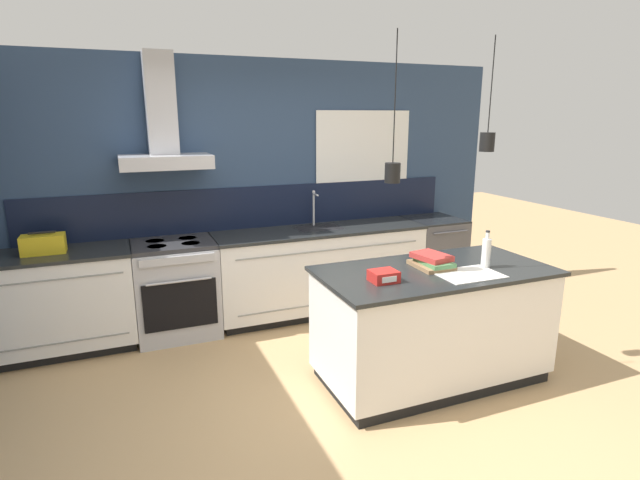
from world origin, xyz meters
TOP-DOWN VIEW (x-y plane):
  - ground_plane at (0.00, 0.00)m, footprint 16.00×16.00m
  - wall_back at (-0.05, 2.00)m, footprint 5.60×2.06m
  - counter_run_left at (-1.80, 1.69)m, footprint 1.14×0.64m
  - counter_run_sink at (0.61, 1.69)m, footprint 2.22×0.64m
  - oven_range at (-0.86, 1.69)m, footprint 0.75×0.66m
  - dishwasher at (2.01, 1.69)m, footprint 0.59×0.65m
  - kitchen_island at (0.89, 0.06)m, footprint 1.79×0.90m
  - bottle_on_island at (1.27, -0.05)m, footprint 0.07×0.07m
  - book_stack at (0.90, 0.11)m, footprint 0.26×0.34m
  - red_supply_box at (0.39, -0.05)m, footprint 0.19×0.16m
  - paper_pile at (1.04, -0.15)m, footprint 0.46×0.34m
  - yellow_toolbox at (-1.91, 1.69)m, footprint 0.34×0.18m

SIDE VIEW (x-z plane):
  - ground_plane at x=0.00m, z-range 0.00..0.00m
  - dishwasher at x=2.01m, z-range 0.00..0.91m
  - oven_range at x=-0.86m, z-range 0.00..0.91m
  - kitchen_island at x=0.89m, z-range 0.00..0.91m
  - counter_run_left at x=-1.80m, z-range 0.01..0.92m
  - counter_run_sink at x=0.61m, z-range -0.18..1.10m
  - paper_pile at x=1.04m, z-range 0.91..0.92m
  - red_supply_box at x=0.39m, z-range 0.91..0.99m
  - book_stack at x=0.90m, z-range 0.91..1.01m
  - yellow_toolbox at x=-1.91m, z-range 0.90..1.09m
  - bottle_on_island at x=1.27m, z-range 0.88..1.18m
  - wall_back at x=-0.05m, z-range 0.05..2.65m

